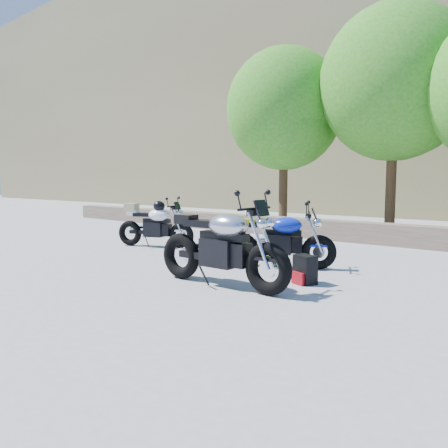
{
  "coord_description": "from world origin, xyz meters",
  "views": [
    {
      "loc": [
        5.11,
        -4.86,
        1.5
      ],
      "look_at": [
        0.2,
        1.0,
        0.75
      ],
      "focal_mm": 35.0,
      "sensor_mm": 36.0,
      "label": 1
    }
  ],
  "objects_px": {
    "white_bike": "(155,224)",
    "blue_bike": "(281,241)",
    "backpack": "(305,270)",
    "silver_bike": "(222,247)"
  },
  "relations": [
    {
      "from": "white_bike",
      "to": "blue_bike",
      "type": "height_order",
      "value": "white_bike"
    },
    {
      "from": "white_bike",
      "to": "blue_bike",
      "type": "distance_m",
      "value": 3.5
    },
    {
      "from": "backpack",
      "to": "white_bike",
      "type": "bearing_deg",
      "value": -172.81
    },
    {
      "from": "backpack",
      "to": "blue_bike",
      "type": "bearing_deg",
      "value": 158.94
    },
    {
      "from": "blue_bike",
      "to": "backpack",
      "type": "distance_m",
      "value": 1.26
    },
    {
      "from": "blue_bike",
      "to": "backpack",
      "type": "xyz_separation_m",
      "value": [
        0.94,
        -0.81,
        -0.27
      ]
    },
    {
      "from": "white_bike",
      "to": "blue_bike",
      "type": "relative_size",
      "value": 1.02
    },
    {
      "from": "silver_bike",
      "to": "backpack",
      "type": "xyz_separation_m",
      "value": [
        0.83,
        0.9,
        -0.36
      ]
    },
    {
      "from": "white_bike",
      "to": "silver_bike",
      "type": "bearing_deg",
      "value": -47.48
    },
    {
      "from": "white_bike",
      "to": "backpack",
      "type": "distance_m",
      "value": 4.55
    }
  ]
}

